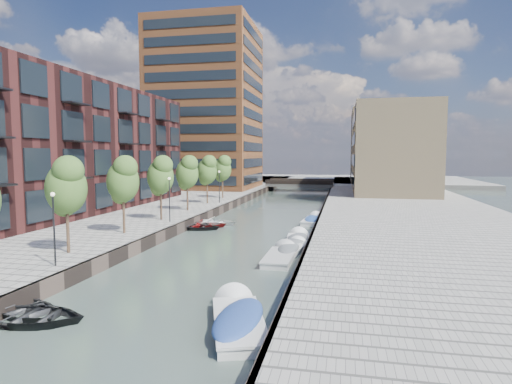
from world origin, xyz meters
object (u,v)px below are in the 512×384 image
(tree_2, at_px, (123,179))
(tree_3, at_px, (160,174))
(motorboat_0, at_px, (238,319))
(motorboat_2, at_px, (281,257))
(motorboat_4, at_px, (298,240))
(sloop_1, at_px, (31,322))
(motorboat_1, at_px, (290,250))
(tree_1, at_px, (66,185))
(tree_5, at_px, (207,169))
(tree_6, at_px, (222,168))
(sloop_2, at_px, (202,228))
(sloop_3, at_px, (212,225))
(motorboat_3, at_px, (313,221))
(car, at_px, (359,186))
(bridge, at_px, (300,184))
(tree_4, at_px, (187,172))
(sloop_0, at_px, (27,315))
(sloop_4, at_px, (196,229))

(tree_2, relative_size, tree_3, 1.00)
(motorboat_0, relative_size, motorboat_2, 1.15)
(tree_2, relative_size, motorboat_4, 1.14)
(sloop_1, relative_size, motorboat_4, 0.93)
(motorboat_1, xyz_separation_m, motorboat_2, (-0.39, -1.99, -0.09))
(tree_3, bearing_deg, tree_1, -90.00)
(tree_2, bearing_deg, tree_5, 90.00)
(tree_3, xyz_separation_m, motorboat_1, (13.22, -6.88, -5.11))
(tree_3, height_order, tree_6, same)
(motorboat_4, bearing_deg, tree_3, 166.61)
(sloop_2, bearing_deg, motorboat_0, -175.79)
(sloop_1, distance_m, sloop_3, 26.01)
(tree_2, bearing_deg, tree_3, 90.00)
(motorboat_1, xyz_separation_m, motorboat_3, (0.63, 14.39, 0.01))
(tree_3, relative_size, car, 1.61)
(tree_2, xyz_separation_m, motorboat_1, (13.22, 0.12, -5.11))
(tree_6, height_order, motorboat_2, tree_6)
(tree_1, height_order, tree_6, same)
(tree_6, bearing_deg, motorboat_0, -73.04)
(bridge, distance_m, sloop_1, 69.38)
(motorboat_1, distance_m, motorboat_4, 3.70)
(tree_4, relative_size, motorboat_4, 1.14)
(tree_4, bearing_deg, motorboat_4, -37.26)
(motorboat_2, bearing_deg, tree_3, 145.34)
(motorboat_3, xyz_separation_m, motorboat_4, (-0.46, -10.69, -0.00))
(tree_3, bearing_deg, motorboat_3, 28.44)
(tree_4, bearing_deg, car, 59.60)
(tree_2, xyz_separation_m, sloop_0, (3.10, -14.45, -5.31))
(sloop_1, bearing_deg, tree_5, 0.49)
(tree_6, height_order, motorboat_0, tree_6)
(motorboat_0, relative_size, motorboat_4, 1.16)
(tree_5, relative_size, sloop_3, 1.19)
(tree_1, distance_m, tree_2, 7.00)
(sloop_0, relative_size, car, 1.15)
(sloop_2, bearing_deg, sloop_4, 146.61)
(bridge, distance_m, sloop_3, 43.47)
(sloop_0, xyz_separation_m, motorboat_3, (10.75, 28.95, 0.21))
(tree_2, height_order, motorboat_0, tree_2)
(bridge, distance_m, motorboat_0, 67.80)
(tree_2, distance_m, tree_3, 7.00)
(sloop_1, xyz_separation_m, sloop_4, (-0.83, 23.21, 0.00))
(tree_2, height_order, motorboat_2, tree_2)
(tree_1, relative_size, motorboat_3, 1.13)
(tree_1, distance_m, motorboat_2, 14.77)
(tree_4, height_order, tree_6, same)
(bridge, distance_m, tree_3, 47.92)
(sloop_2, bearing_deg, tree_2, 141.38)
(bridge, height_order, motorboat_3, bridge)
(tree_1, height_order, tree_5, same)
(tree_4, height_order, motorboat_0, tree_4)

